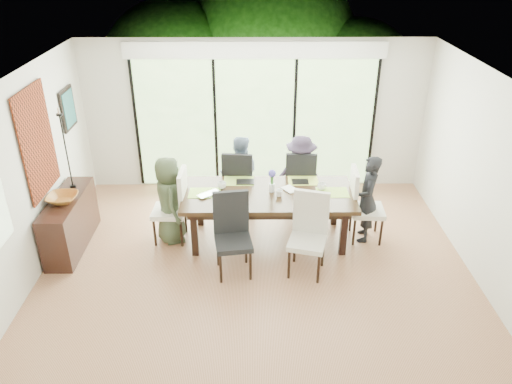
{
  "coord_description": "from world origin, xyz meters",
  "views": [
    {
      "loc": [
        -0.05,
        -5.94,
        4.22
      ],
      "look_at": [
        0.0,
        0.25,
        1.0
      ],
      "focal_mm": 35.0,
      "sensor_mm": 36.0,
      "label": 1
    }
  ],
  "objects_px": {
    "person_right_end": "(367,199)",
    "person_far_left": "(240,176)",
    "chair_right_end": "(368,205)",
    "vase": "(272,188)",
    "cup_c": "(322,187)",
    "sideboard": "(70,222)",
    "person_left_end": "(169,200)",
    "person_far_right": "(300,175)",
    "chair_far_left": "(240,181)",
    "table_top": "(269,195)",
    "chair_near_left": "(233,237)",
    "chair_far_right": "(300,180)",
    "chair_near_right": "(307,236)",
    "chair_left_end": "(169,206)",
    "cup_a": "(222,185)",
    "laptop": "(211,195)",
    "cup_b": "(279,193)",
    "bowl": "(62,198)"
  },
  "relations": [
    {
      "from": "person_right_end",
      "to": "person_far_left",
      "type": "relative_size",
      "value": 1.0
    },
    {
      "from": "chair_right_end",
      "to": "vase",
      "type": "height_order",
      "value": "chair_right_end"
    },
    {
      "from": "cup_c",
      "to": "person_right_end",
      "type": "bearing_deg",
      "value": -8.37
    },
    {
      "from": "chair_right_end",
      "to": "cup_c",
      "type": "distance_m",
      "value": 0.75
    },
    {
      "from": "cup_c",
      "to": "sideboard",
      "type": "relative_size",
      "value": 0.09
    },
    {
      "from": "person_left_end",
      "to": "person_far_right",
      "type": "xyz_separation_m",
      "value": [
        2.03,
        0.83,
        0.0
      ]
    },
    {
      "from": "chair_right_end",
      "to": "chair_far_left",
      "type": "xyz_separation_m",
      "value": [
        -1.95,
        0.85,
        0.0
      ]
    },
    {
      "from": "table_top",
      "to": "chair_near_left",
      "type": "height_order",
      "value": "chair_near_left"
    },
    {
      "from": "chair_far_right",
      "to": "chair_near_right",
      "type": "relative_size",
      "value": 1.0
    },
    {
      "from": "table_top",
      "to": "chair_left_end",
      "type": "relative_size",
      "value": 2.18
    },
    {
      "from": "chair_far_left",
      "to": "sideboard",
      "type": "bearing_deg",
      "value": 30.13
    },
    {
      "from": "sideboard",
      "to": "chair_left_end",
      "type": "bearing_deg",
      "value": 6.81
    },
    {
      "from": "person_left_end",
      "to": "cup_a",
      "type": "xyz_separation_m",
      "value": [
        0.78,
        0.15,
        0.16
      ]
    },
    {
      "from": "chair_near_right",
      "to": "person_far_right",
      "type": "xyz_separation_m",
      "value": [
        0.05,
        1.7,
        0.1
      ]
    },
    {
      "from": "laptop",
      "to": "sideboard",
      "type": "relative_size",
      "value": 0.24
    },
    {
      "from": "chair_right_end",
      "to": "person_far_left",
      "type": "bearing_deg",
      "value": 69.9
    },
    {
      "from": "table_top",
      "to": "chair_far_left",
      "type": "xyz_separation_m",
      "value": [
        -0.45,
        0.85,
        -0.18
      ]
    },
    {
      "from": "person_far_left",
      "to": "chair_right_end",
      "type": "bearing_deg",
      "value": 154.71
    },
    {
      "from": "vase",
      "to": "sideboard",
      "type": "bearing_deg",
      "value": -175.75
    },
    {
      "from": "vase",
      "to": "cup_a",
      "type": "relative_size",
      "value": 0.97
    },
    {
      "from": "person_far_left",
      "to": "person_far_right",
      "type": "bearing_deg",
      "value": 177.77
    },
    {
      "from": "table_top",
      "to": "person_far_left",
      "type": "xyz_separation_m",
      "value": [
        -0.45,
        0.83,
        -0.08
      ]
    },
    {
      "from": "chair_right_end",
      "to": "person_left_end",
      "type": "height_order",
      "value": "person_left_end"
    },
    {
      "from": "table_top",
      "to": "chair_far_left",
      "type": "bearing_deg",
      "value": 117.9
    },
    {
      "from": "person_left_end",
      "to": "person_far_right",
      "type": "bearing_deg",
      "value": -82.75
    },
    {
      "from": "person_far_left",
      "to": "cup_b",
      "type": "height_order",
      "value": "person_far_left"
    },
    {
      "from": "chair_left_end",
      "to": "person_far_left",
      "type": "xyz_separation_m",
      "value": [
        1.05,
        0.83,
        0.1
      ]
    },
    {
      "from": "person_right_end",
      "to": "cup_b",
      "type": "relative_size",
      "value": 12.9
    },
    {
      "from": "cup_a",
      "to": "bowl",
      "type": "xyz_separation_m",
      "value": [
        -2.25,
        -0.42,
        0.02
      ]
    },
    {
      "from": "chair_near_right",
      "to": "person_far_right",
      "type": "relative_size",
      "value": 0.85
    },
    {
      "from": "chair_near_right",
      "to": "chair_near_left",
      "type": "bearing_deg",
      "value": -164.66
    },
    {
      "from": "bowl",
      "to": "vase",
      "type": "bearing_deg",
      "value": 6.15
    },
    {
      "from": "person_left_end",
      "to": "chair_near_right",
      "type": "bearing_deg",
      "value": -128.71
    },
    {
      "from": "table_top",
      "to": "chair_right_end",
      "type": "height_order",
      "value": "chair_right_end"
    },
    {
      "from": "chair_far_left",
      "to": "sideboard",
      "type": "distance_m",
      "value": 2.71
    },
    {
      "from": "person_left_end",
      "to": "chair_far_right",
      "type": "bearing_deg",
      "value": -82.27
    },
    {
      "from": "vase",
      "to": "cup_b",
      "type": "xyz_separation_m",
      "value": [
        0.1,
        -0.15,
        -0.01
      ]
    },
    {
      "from": "person_right_end",
      "to": "cup_a",
      "type": "height_order",
      "value": "person_right_end"
    },
    {
      "from": "chair_near_right",
      "to": "person_far_right",
      "type": "height_order",
      "value": "person_far_right"
    },
    {
      "from": "chair_near_left",
      "to": "cup_c",
      "type": "distance_m",
      "value": 1.64
    },
    {
      "from": "chair_far_right",
      "to": "person_right_end",
      "type": "bearing_deg",
      "value": 141.78
    },
    {
      "from": "cup_a",
      "to": "sideboard",
      "type": "xyz_separation_m",
      "value": [
        -2.25,
        -0.32,
        -0.44
      ]
    },
    {
      "from": "bowl",
      "to": "chair_far_right",
      "type": "bearing_deg",
      "value": 17.79
    },
    {
      "from": "chair_right_end",
      "to": "laptop",
      "type": "bearing_deg",
      "value": 95.39
    },
    {
      "from": "chair_far_right",
      "to": "chair_near_right",
      "type": "height_order",
      "value": "same"
    },
    {
      "from": "cup_a",
      "to": "cup_b",
      "type": "relative_size",
      "value": 1.24
    },
    {
      "from": "table_top",
      "to": "chair_far_right",
      "type": "height_order",
      "value": "chair_far_right"
    },
    {
      "from": "person_right_end",
      "to": "bowl",
      "type": "relative_size",
      "value": 3.19
    },
    {
      "from": "chair_far_left",
      "to": "cup_b",
      "type": "relative_size",
      "value": 11.0
    },
    {
      "from": "vase",
      "to": "bowl",
      "type": "relative_size",
      "value": 0.3
    }
  ]
}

